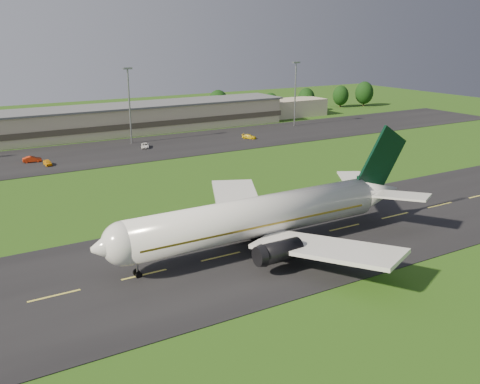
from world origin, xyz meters
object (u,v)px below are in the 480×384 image
service_vehicle_a (48,163)px  service_vehicle_c (145,146)px  light_mast_centre (129,97)px  light_mast_east (295,86)px  service_vehicle_b (32,159)px  service_vehicle_d (249,137)px  terminal (117,120)px  airliner (261,217)px

service_vehicle_a → service_vehicle_c: bearing=13.5°
light_mast_centre → service_vehicle_a: 31.45m
light_mast_centre → light_mast_east: size_ratio=1.00×
service_vehicle_a → service_vehicle_c: 26.99m
service_vehicle_b → service_vehicle_d: service_vehicle_b is taller
terminal → service_vehicle_c: (-0.46, -23.96, -3.29)m
terminal → light_mast_east: bearing=-16.8°
service_vehicle_a → airliner: bearing=-77.4°
airliner → service_vehicle_a: airliner is taller
light_mast_east → service_vehicle_a: (-80.20, -14.49, -12.00)m
terminal → light_mast_centre: bearing=-95.0°
light_mast_east → service_vehicle_c: size_ratio=4.69×
terminal → light_mast_centre: 18.45m
service_vehicle_b → service_vehicle_c: service_vehicle_b is taller
terminal → service_vehicle_d: bearing=-42.7°
terminal → service_vehicle_d: size_ratio=34.89×
service_vehicle_a → service_vehicle_b: 5.52m
light_mast_centre → service_vehicle_d: bearing=-19.7°
light_mast_centre → service_vehicle_c: size_ratio=4.69×
light_mast_east → service_vehicle_a: size_ratio=5.48×
terminal → service_vehicle_c: bearing=-91.1°
light_mast_centre → terminal: bearing=85.0°
light_mast_centre → airliner: bearing=-96.8°
service_vehicle_b → service_vehicle_a: bearing=-145.2°
terminal → service_vehicle_b: bearing=-138.5°
service_vehicle_b → service_vehicle_c: (28.59, 1.78, -0.10)m
service_vehicle_b → service_vehicle_c: bearing=-78.1°
terminal → service_vehicle_d: 40.35m
service_vehicle_a → service_vehicle_c: service_vehicle_a is taller
service_vehicle_d → service_vehicle_c: bearing=137.9°
service_vehicle_b → terminal: bearing=-40.1°
service_vehicle_c → service_vehicle_b: bearing=-154.3°
airliner → service_vehicle_c: airliner is taller
terminal → light_mast_centre: size_ratio=7.13×
service_vehicle_c → service_vehicle_d: same height
service_vehicle_a → service_vehicle_c: size_ratio=0.86×
light_mast_east → service_vehicle_b: (-82.65, -9.55, -11.94)m
airliner → service_vehicle_c: bearing=81.8°
light_mast_centre → service_vehicle_b: light_mast_centre is taller
airliner → light_mast_centre: light_mast_centre is taller
airliner → terminal: 96.80m
terminal → light_mast_centre: light_mast_centre is taller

